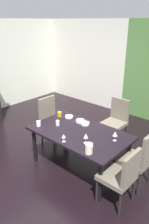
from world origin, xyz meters
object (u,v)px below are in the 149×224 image
(wine_glass_near_shelf, at_px, (86,136))
(cup_left, at_px, (58,123))
(wine_glass_east, at_px, (115,134))
(pitcher_corner, at_px, (89,148))
(chair_left_far, at_px, (51,119))
(cup_center, at_px, (60,114))
(chair_right_far, at_px, (140,157))
(cup_near_window, at_px, (39,124))
(chair_right_near, at_px, (122,175))
(dining_table, at_px, (79,136))
(chair_head_far, at_px, (116,119))
(serving_bowl_north, at_px, (85,123))
(wine_glass_rear, at_px, (64,136))
(serving_bowl_west, at_px, (80,121))
(serving_bowl_right, at_px, (69,117))

(wine_glass_near_shelf, height_order, cup_left, wine_glass_near_shelf)
(wine_glass_east, xyz_separation_m, pitcher_corner, (-0.08, -0.55, -0.04))
(chair_left_far, bearing_deg, cup_center, 80.69)
(chair_right_far, relative_size, cup_near_window, 10.35)
(chair_right_near, bearing_deg, dining_table, 75.15)
(cup_left, xyz_separation_m, pitcher_corner, (0.97, -0.32, 0.03))
(chair_head_far, relative_size, chair_left_far, 0.94)
(chair_left_far, relative_size, cup_near_window, 10.64)
(chair_right_near, xyz_separation_m, cup_left, (-1.44, 0.18, 0.26))
(dining_table, bearing_deg, chair_right_near, -14.85)
(cup_center, relative_size, pitcher_corner, 0.63)
(chair_head_far, height_order, chair_right_far, chair_right_far)
(chair_right_far, distance_m, cup_near_window, 1.80)
(wine_glass_east, bearing_deg, serving_bowl_north, 169.81)
(dining_table, bearing_deg, pitcher_corner, -37.31)
(wine_glass_rear, bearing_deg, cup_left, 145.46)
(chair_right_near, distance_m, cup_near_window, 1.70)
(wine_glass_rear, xyz_separation_m, serving_bowl_north, (-0.14, 0.68, -0.07))
(wine_glass_east, relative_size, cup_left, 1.66)
(wine_glass_east, bearing_deg, chair_right_far, 16.32)
(serving_bowl_west, bearing_deg, serving_bowl_north, -8.94)
(serving_bowl_north, distance_m, pitcher_corner, 0.92)
(chair_right_far, xyz_separation_m, wine_glass_near_shelf, (-0.69, -0.48, 0.30))
(chair_right_near, xyz_separation_m, chair_left_far, (-2.01, 0.53, 0.03))
(serving_bowl_north, xyz_separation_m, cup_near_window, (-0.58, -0.60, 0.03))
(chair_head_far, distance_m, serving_bowl_north, 0.99)
(chair_right_near, bearing_deg, serving_bowl_right, 69.59)
(chair_left_far, bearing_deg, wine_glass_rear, 57.11)
(chair_right_far, distance_m, cup_left, 1.51)
(serving_bowl_right, bearing_deg, cup_center, -152.09)
(pitcher_corner, bearing_deg, chair_left_far, 156.54)
(chair_right_near, distance_m, wine_glass_east, 0.66)
(serving_bowl_west, relative_size, serving_bowl_right, 1.06)
(chair_right_near, distance_m, chair_left_far, 2.08)
(cup_near_window, bearing_deg, wine_glass_rear, -6.83)
(chair_head_far, distance_m, cup_center, 1.25)
(dining_table, distance_m, wine_glass_near_shelf, 0.43)
(serving_bowl_west, height_order, serving_bowl_right, serving_bowl_west)
(chair_head_far, xyz_separation_m, cup_left, (-0.41, -1.32, 0.24))
(chair_left_far, height_order, cup_left, chair_left_far)
(serving_bowl_north, relative_size, cup_near_window, 1.66)
(serving_bowl_west, bearing_deg, cup_near_window, -125.46)
(chair_right_near, bearing_deg, wine_glass_near_shelf, 85.60)
(dining_table, xyz_separation_m, cup_center, (-0.70, 0.21, 0.13))
(wine_glass_near_shelf, relative_size, serving_bowl_north, 1.02)
(chair_left_far, distance_m, wine_glass_rear, 1.27)
(wine_glass_rear, xyz_separation_m, cup_center, (-0.73, 0.62, -0.04))
(serving_bowl_north, distance_m, cup_left, 0.49)
(pitcher_corner, bearing_deg, cup_near_window, 176.37)
(wine_glass_near_shelf, relative_size, serving_bowl_west, 1.00)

